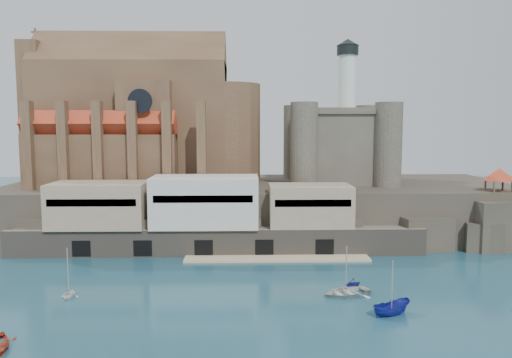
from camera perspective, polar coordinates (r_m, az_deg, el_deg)
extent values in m
plane|color=#184150|center=(64.84, 1.68, -13.38)|extent=(300.00, 300.00, 0.00)
cube|color=#2C2721|center=(102.44, 0.50, -3.21)|extent=(100.00, 34.00, 10.00)
cube|color=#2C2721|center=(93.25, -23.31, -5.90)|extent=(9.00, 5.00, 6.00)
cube|color=#2C2721|center=(88.55, -13.60, -6.19)|extent=(9.00, 5.00, 6.00)
cube|color=#2C2721|center=(86.57, -2.47, -6.30)|extent=(9.00, 5.00, 6.00)
cube|color=#2C2721|center=(87.90, 8.74, -6.18)|extent=(9.00, 5.00, 6.00)
cube|color=#2C2721|center=(92.04, 18.65, -5.87)|extent=(9.00, 5.00, 6.00)
cube|color=#6B6256|center=(85.88, -4.50, -6.93)|extent=(70.00, 6.00, 4.50)
cube|color=tan|center=(82.07, 2.42, -9.05)|extent=(30.00, 4.00, 0.40)
cube|color=black|center=(87.26, -19.31, -7.49)|extent=(3.00, 0.40, 2.60)
cube|color=black|center=(84.74, -12.81, -7.70)|extent=(3.00, 0.40, 2.60)
cube|color=black|center=(83.35, -5.99, -7.81)|extent=(3.00, 0.40, 2.60)
cube|color=black|center=(83.15, 0.96, -7.81)|extent=(3.00, 0.40, 2.60)
cube|color=black|center=(84.14, 7.84, -7.70)|extent=(3.00, 0.40, 2.60)
cube|color=gray|center=(89.07, -17.47, -2.80)|extent=(16.00, 9.00, 7.50)
cube|color=beige|center=(85.76, -5.83, -2.54)|extent=(18.00, 9.00, 8.50)
cube|color=gray|center=(86.36, 6.18, -2.99)|extent=(14.00, 8.00, 7.00)
cube|color=brown|center=(105.49, -13.87, 6.16)|extent=(38.00, 14.00, 24.00)
cube|color=brown|center=(106.20, -14.04, 12.65)|extent=(38.00, 13.01, 13.01)
cylinder|color=brown|center=(103.09, -3.43, 5.22)|extent=(14.00, 14.00, 20.00)
cube|color=brown|center=(104.71, -11.70, 5.12)|extent=(10.00, 20.00, 20.00)
cube|color=brown|center=(97.48, -17.27, 1.96)|extent=(28.00, 5.00, 10.00)
cube|color=brown|center=(115.83, -14.70, 2.66)|extent=(28.00, 5.00, 10.00)
cube|color=#B0361E|center=(97.25, -17.39, 5.84)|extent=(28.00, 5.66, 5.66)
cube|color=#B0361E|center=(115.64, -14.79, 5.92)|extent=(28.00, 5.66, 5.66)
cube|color=brown|center=(111.16, -23.58, 6.85)|extent=(4.00, 10.00, 28.00)
cylinder|color=black|center=(92.97, -13.12, 8.67)|extent=(4.40, 0.30, 4.40)
cube|color=brown|center=(98.51, -24.54, 3.47)|extent=(1.60, 2.20, 16.00)
cube|color=brown|center=(96.24, -21.14, 3.56)|extent=(1.60, 2.20, 16.00)
cube|color=brown|center=(94.33, -17.59, 3.64)|extent=(1.60, 2.20, 16.00)
cube|color=brown|center=(92.79, -13.90, 3.71)|extent=(1.60, 2.20, 16.00)
cube|color=brown|center=(91.65, -10.11, 3.77)|extent=(1.60, 2.20, 16.00)
cube|color=brown|center=(90.92, -6.23, 3.81)|extent=(1.60, 2.20, 16.00)
cube|color=#494539|center=(103.93, 9.36, 3.50)|extent=(16.00, 16.00, 14.00)
cube|color=#494539|center=(103.86, 9.43, 7.58)|extent=(17.00, 17.00, 1.20)
cylinder|color=#494539|center=(94.76, 5.50, 3.91)|extent=(5.20, 5.20, 16.00)
cylinder|color=#494539|center=(97.97, 14.85, 3.81)|extent=(5.20, 5.20, 16.00)
cylinder|color=#494539|center=(110.66, 4.51, 4.24)|extent=(5.20, 5.20, 16.00)
cylinder|color=#494539|center=(113.41, 12.60, 4.16)|extent=(5.20, 5.20, 16.00)
cylinder|color=silver|center=(106.50, 10.35, 10.55)|extent=(3.60, 3.60, 12.00)
cylinder|color=black|center=(107.27, 10.43, 14.28)|extent=(4.40, 4.40, 2.00)
cone|color=black|center=(107.51, 10.45, 15.12)|extent=(4.60, 4.60, 1.40)
cube|color=#2C2721|center=(99.62, 25.79, -4.48)|extent=(12.00, 10.00, 8.70)
cube|color=#2C2721|center=(95.57, 24.42, -5.97)|extent=(6.00, 5.00, 5.00)
cube|color=brown|center=(98.94, 25.92, -1.91)|extent=(4.20, 4.20, 0.30)
cylinder|color=brown|center=(96.62, 25.54, -1.21)|extent=(0.36, 0.36, 3.20)
cylinder|color=brown|center=(98.11, 27.21, -1.18)|extent=(0.36, 0.36, 3.20)
cylinder|color=brown|center=(99.46, 24.71, -0.97)|extent=(0.36, 0.36, 3.20)
cylinder|color=brown|center=(100.91, 26.35, -0.95)|extent=(0.36, 0.36, 3.20)
pyramid|color=#B0361E|center=(98.49, 26.03, 0.48)|extent=(6.40, 6.40, 2.20)
imported|color=navy|center=(61.40, 15.21, -14.74)|extent=(2.61, 2.58, 5.13)
imported|color=white|center=(69.04, -20.59, -12.55)|extent=(2.66, 1.65, 3.05)
imported|color=beige|center=(66.74, 10.23, -12.90)|extent=(2.97, 4.86, 6.56)
imported|color=navy|center=(69.70, 10.92, -12.08)|extent=(2.83, 3.09, 3.06)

